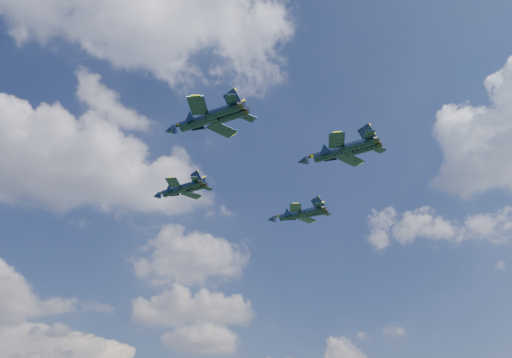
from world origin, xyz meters
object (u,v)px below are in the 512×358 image
object	(u,v)px
jet_right	(291,215)
jet_slot	(330,153)
jet_left	(197,122)
jet_lead	(174,191)

from	to	relation	value
jet_right	jet_slot	bearing A→B (deg)	-142.48
jet_left	jet_slot	xyz separation A→B (m)	(25.51, 2.95, -0.33)
jet_lead	jet_slot	bearing A→B (deg)	-87.77
jet_lead	jet_right	world-z (taller)	jet_lead
jet_left	jet_right	size ratio (longest dim) A/B	1.07
jet_left	jet_slot	bearing A→B (deg)	-40.62
jet_lead	jet_right	bearing A→B (deg)	-36.77
jet_lead	jet_left	xyz separation A→B (m)	(0.40, -26.69, 0.01)
jet_lead	jet_right	xyz separation A→B (m)	(27.99, 4.18, -0.48)
jet_lead	jet_slot	xyz separation A→B (m)	(25.91, -23.74, -0.33)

